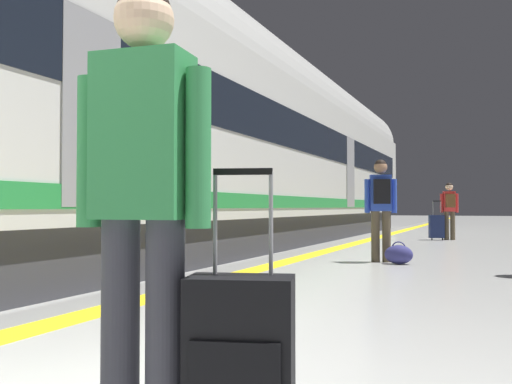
{
  "coord_description": "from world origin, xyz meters",
  "views": [
    {
      "loc": [
        2.03,
        -1.06,
        0.9
      ],
      "look_at": [
        -1.41,
        7.1,
        1.14
      ],
      "focal_mm": 39.46,
      "sensor_mm": 36.0,
      "label": 1
    }
  ],
  "objects_px": {
    "passenger_near": "(381,201)",
    "passenger_mid": "(450,206)",
    "traveller_foreground": "(143,179)",
    "rolling_suitcase_foreground": "(240,359)",
    "duffel_bag_near": "(399,254)",
    "suitcase_mid": "(436,226)",
    "high_speed_train": "(202,125)"
  },
  "relations": [
    {
      "from": "passenger_near",
      "to": "passenger_mid",
      "type": "height_order",
      "value": "passenger_near"
    },
    {
      "from": "passenger_mid",
      "to": "traveller_foreground",
      "type": "bearing_deg",
      "value": -90.41
    },
    {
      "from": "rolling_suitcase_foreground",
      "to": "traveller_foreground",
      "type": "bearing_deg",
      "value": -164.9
    },
    {
      "from": "duffel_bag_near",
      "to": "suitcase_mid",
      "type": "xyz_separation_m",
      "value": [
        -0.04,
        6.95,
        0.22
      ]
    },
    {
      "from": "passenger_mid",
      "to": "duffel_bag_near",
      "type": "bearing_deg",
      "value": -92.27
    },
    {
      "from": "traveller_foreground",
      "to": "passenger_mid",
      "type": "height_order",
      "value": "traveller_foreground"
    },
    {
      "from": "high_speed_train",
      "to": "suitcase_mid",
      "type": "distance_m",
      "value": 7.66
    },
    {
      "from": "traveller_foreground",
      "to": "passenger_near",
      "type": "relative_size",
      "value": 1.03
    },
    {
      "from": "duffel_bag_near",
      "to": "suitcase_mid",
      "type": "height_order",
      "value": "suitcase_mid"
    },
    {
      "from": "duffel_bag_near",
      "to": "passenger_mid",
      "type": "height_order",
      "value": "passenger_mid"
    },
    {
      "from": "rolling_suitcase_foreground",
      "to": "passenger_near",
      "type": "bearing_deg",
      "value": 96.51
    },
    {
      "from": "traveller_foreground",
      "to": "suitcase_mid",
      "type": "bearing_deg",
      "value": 90.9
    },
    {
      "from": "high_speed_train",
      "to": "passenger_mid",
      "type": "height_order",
      "value": "high_speed_train"
    },
    {
      "from": "suitcase_mid",
      "to": "high_speed_train",
      "type": "bearing_deg",
      "value": -121.36
    },
    {
      "from": "rolling_suitcase_foreground",
      "to": "duffel_bag_near",
      "type": "height_order",
      "value": "rolling_suitcase_foreground"
    },
    {
      "from": "high_speed_train",
      "to": "passenger_near",
      "type": "bearing_deg",
      "value": -7.03
    },
    {
      "from": "passenger_near",
      "to": "high_speed_train",
      "type": "bearing_deg",
      "value": 172.97
    },
    {
      "from": "traveller_foreground",
      "to": "duffel_bag_near",
      "type": "relative_size",
      "value": 3.92
    },
    {
      "from": "high_speed_train",
      "to": "rolling_suitcase_foreground",
      "type": "relative_size",
      "value": 31.59
    },
    {
      "from": "traveller_foreground",
      "to": "suitcase_mid",
      "type": "height_order",
      "value": "traveller_foreground"
    },
    {
      "from": "passenger_near",
      "to": "duffel_bag_near",
      "type": "relative_size",
      "value": 3.82
    },
    {
      "from": "passenger_mid",
      "to": "passenger_near",
      "type": "bearing_deg",
      "value": -94.93
    },
    {
      "from": "rolling_suitcase_foreground",
      "to": "duffel_bag_near",
      "type": "xyz_separation_m",
      "value": [
        -0.53,
        7.19,
        -0.2
      ]
    },
    {
      "from": "high_speed_train",
      "to": "rolling_suitcase_foreground",
      "type": "distance_m",
      "value": 9.26
    },
    {
      "from": "passenger_mid",
      "to": "high_speed_train",
      "type": "bearing_deg",
      "value": -122.59
    },
    {
      "from": "rolling_suitcase_foreground",
      "to": "suitcase_mid",
      "type": "relative_size",
      "value": 0.97
    },
    {
      "from": "rolling_suitcase_foreground",
      "to": "passenger_mid",
      "type": "bearing_deg",
      "value": 90.99
    },
    {
      "from": "traveller_foreground",
      "to": "duffel_bag_near",
      "type": "height_order",
      "value": "traveller_foreground"
    },
    {
      "from": "high_speed_train",
      "to": "suitcase_mid",
      "type": "relative_size",
      "value": 30.77
    },
    {
      "from": "high_speed_train",
      "to": "traveller_foreground",
      "type": "distance_m",
      "value": 9.05
    },
    {
      "from": "traveller_foreground",
      "to": "passenger_near",
      "type": "distance_m",
      "value": 7.52
    },
    {
      "from": "suitcase_mid",
      "to": "traveller_foreground",
      "type": "bearing_deg",
      "value": -89.1
    }
  ]
}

